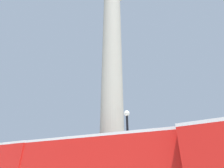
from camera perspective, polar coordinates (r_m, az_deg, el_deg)
name	(u,v)px	position (r m, az deg, el deg)	size (l,w,h in m)	color
monument_column	(112,97)	(16.68, 0.00, -4.41)	(5.90, 5.90, 26.40)	#A39E8E
street_lamp	(129,165)	(10.80, 5.53, -24.73)	(0.36, 0.36, 6.37)	black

